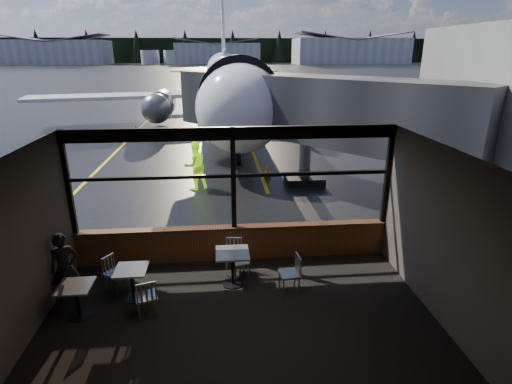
{
  "coord_description": "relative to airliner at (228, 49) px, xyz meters",
  "views": [
    {
      "loc": [
        -0.31,
        -9.42,
        5.18
      ],
      "look_at": [
        0.66,
        1.0,
        1.5
      ],
      "focal_mm": 28.0,
      "sensor_mm": 36.0,
      "label": 1
    }
  ],
  "objects": [
    {
      "name": "fuel_tank_a",
      "position": [
        -30.51,
        160.88,
        -2.39
      ],
      "size": [
        8.0,
        8.0,
        6.0
      ],
      "primitive_type": "cylinder",
      "color": "silver",
      "rests_on": "ground_plane"
    },
    {
      "name": "jet_bridge",
      "position": [
        3.09,
        -15.62,
        -2.89
      ],
      "size": [
        9.37,
        11.45,
        5.0
      ],
      "primitive_type": null,
      "color": "#2A2A2C",
      "rests_on": "ground_plane"
    },
    {
      "name": "cone_nose",
      "position": [
        1.25,
        -13.73,
        -5.13
      ],
      "size": [
        0.37,
        0.37,
        0.52
      ],
      "primitive_type": "cone",
      "color": "#EF4607",
      "rests_on": "ground_plane"
    },
    {
      "name": "mullion_right",
      "position": [
        3.44,
        -21.12,
        -3.19
      ],
      "size": [
        0.12,
        0.12,
        2.6
      ],
      "primitive_type": "cube",
      "color": "black",
      "rests_on": "ground"
    },
    {
      "name": "cafe_table_near",
      "position": [
        -0.6,
        -22.35,
        -4.97
      ],
      "size": [
        0.76,
        0.76,
        0.84
      ],
      "primitive_type": null,
      "color": "gray",
      "rests_on": "carpet_floor"
    },
    {
      "name": "passenger",
      "position": [
        -4.21,
        -22.67,
        -4.59
      ],
      "size": [
        0.69,
        0.61,
        1.6
      ],
      "primitive_type": "imported",
      "rotation": [
        0.0,
        0.0,
        0.48
      ],
      "color": "black",
      "rests_on": "carpet_floor"
    },
    {
      "name": "chair_near_w",
      "position": [
        -0.43,
        -22.07,
        -4.97
      ],
      "size": [
        0.56,
        0.56,
        0.83
      ],
      "primitive_type": null,
      "rotation": [
        0.0,
        0.0,
        -1.28
      ],
      "color": "beige",
      "rests_on": "carpet_floor"
    },
    {
      "name": "mullion_left",
      "position": [
        -4.46,
        -21.12,
        -3.19
      ],
      "size": [
        0.12,
        0.12,
        2.6
      ],
      "primitive_type": "cube",
      "color": "black",
      "rests_on": "ground"
    },
    {
      "name": "wall_back",
      "position": [
        -0.51,
        -27.12,
        -3.64
      ],
      "size": [
        8.0,
        0.04,
        3.5
      ],
      "primitive_type": "cube",
      "color": "#49413A",
      "rests_on": "ground"
    },
    {
      "name": "chair_near_n",
      "position": [
        -0.56,
        -21.82,
        -4.95
      ],
      "size": [
        0.53,
        0.53,
        0.88
      ],
      "primitive_type": null,
      "rotation": [
        0.0,
        0.0,
        3.02
      ],
      "color": "#B7B2A5",
      "rests_on": "carpet_floor"
    },
    {
      "name": "airliner",
      "position": [
        0.0,
        0.0,
        0.0
      ],
      "size": [
        29.58,
        35.42,
        10.77
      ],
      "primitive_type": null,
      "rotation": [
        0.0,
        0.0,
        0.01
      ],
      "color": "white",
      "rests_on": "ground_plane"
    },
    {
      "name": "wall_right",
      "position": [
        3.49,
        -24.12,
        -3.64
      ],
      "size": [
        0.04,
        6.0,
        3.5
      ],
      "primitive_type": "cube",
      "color": "#49413A",
      "rests_on": "ground"
    },
    {
      "name": "carpet_floor",
      "position": [
        -0.51,
        -24.12,
        -5.38
      ],
      "size": [
        8.0,
        6.0,
        0.01
      ],
      "primitive_type": "cube",
      "color": "black",
      "rests_on": "ground"
    },
    {
      "name": "window_sill",
      "position": [
        -0.51,
        -21.12,
        -4.94
      ],
      "size": [
        8.0,
        0.28,
        0.9
      ],
      "primitive_type": "cube",
      "color": "#4B2816",
      "rests_on": "ground"
    },
    {
      "name": "mullion_centre",
      "position": [
        -0.51,
        -21.12,
        -3.19
      ],
      "size": [
        0.12,
        0.12,
        2.6
      ],
      "primitive_type": "cube",
      "color": "black",
      "rests_on": "ground"
    },
    {
      "name": "window_header",
      "position": [
        -0.51,
        -21.12,
        -2.04
      ],
      "size": [
        8.0,
        0.18,
        0.3
      ],
      "primitive_type": "cube",
      "color": "black",
      "rests_on": "ground"
    },
    {
      "name": "ground_crew",
      "position": [
        -1.81,
        -15.23,
        -4.43
      ],
      "size": [
        1.16,
        1.08,
        1.91
      ],
      "primitive_type": "imported",
      "rotation": [
        0.0,
        0.0,
        3.64
      ],
      "color": "#BFF219",
      "rests_on": "ground_plane"
    },
    {
      "name": "chair_mid_w",
      "position": [
        -3.29,
        -22.31,
        -4.97
      ],
      "size": [
        0.62,
        0.62,
        0.82
      ],
      "primitive_type": null,
      "rotation": [
        0.0,
        0.0,
        -2.16
      ],
      "color": "#AAA69A",
      "rests_on": "carpet_floor"
    },
    {
      "name": "window_transom",
      "position": [
        -0.51,
        -21.12,
        -3.09
      ],
      "size": [
        8.0,
        0.1,
        0.08
      ],
      "primitive_type": "cube",
      "color": "black",
      "rests_on": "ground"
    },
    {
      "name": "cone_wing",
      "position": [
        -6.47,
        -2.88,
        -5.14
      ],
      "size": [
        0.36,
        0.36,
        0.5
      ],
      "primitive_type": "cone",
      "color": "orange",
      "rests_on": "ground_plane"
    },
    {
      "name": "ceiling",
      "position": [
        -0.51,
        -24.12,
        -1.89
      ],
      "size": [
        8.0,
        6.0,
        0.04
      ],
      "primitive_type": "cube",
      "color": "#38332D",
      "rests_on": "ground"
    },
    {
      "name": "hangar_mid",
      "position": [
        -0.51,
        163.88,
        -0.39
      ],
      "size": [
        38.0,
        15.0,
        10.0
      ],
      "primitive_type": null,
      "color": "silver",
      "rests_on": "ground_plane"
    },
    {
      "name": "hangar_left",
      "position": [
        -70.51,
        158.88,
        0.11
      ],
      "size": [
        45.0,
        18.0,
        11.0
      ],
      "primitive_type": null,
      "color": "silver",
      "rests_on": "ground_plane"
    },
    {
      "name": "fuel_tank_c",
      "position": [
        -10.51,
        160.88,
        -2.39
      ],
      "size": [
        8.0,
        8.0,
        6.0
      ],
      "primitive_type": "cylinder",
      "color": "silver",
      "rests_on": "ground_plane"
    },
    {
      "name": "wall_left",
      "position": [
        -4.51,
        -24.12,
        -3.64
      ],
      "size": [
        0.04,
        6.0,
        3.5
      ],
      "primitive_type": "cube",
      "color": "#49413A",
      "rests_on": "ground"
    },
    {
      "name": "ground_plane",
      "position": [
        -0.51,
        98.88,
        -5.39
      ],
      "size": [
        520.0,
        520.0,
        0.0
      ],
      "primitive_type": "plane",
      "color": "black",
      "rests_on": "ground"
    },
    {
      "name": "hangar_right",
      "position": [
        59.49,
        156.88,
        0.61
      ],
      "size": [
        50.0,
        20.0,
        12.0
      ],
      "primitive_type": null,
      "color": "silver",
      "rests_on": "ground_plane"
    },
    {
      "name": "chair_near_e",
      "position": [
        0.66,
        -22.8,
        -4.93
      ],
      "size": [
        0.55,
        0.55,
        0.92
      ],
      "primitive_type": null,
      "rotation": [
        0.0,
        0.0,
        1.68
      ],
      "color": "beige",
      "rests_on": "carpet_floor"
    },
    {
      "name": "fuel_tank_b",
      "position": [
        -20.51,
        160.88,
        -2.39
      ],
      "size": [
        8.0,
        8.0,
        6.0
      ],
      "primitive_type": "cylinder",
      "color": "silver",
      "rests_on": "ground_plane"
    },
    {
      "name": "cafe_table_left",
      "position": [
        -3.81,
        -23.28,
        -5.02
      ],
      "size": [
        0.67,
        0.67,
        0.74
      ],
      "primitive_type": null,
      "color": "#A6A099",
      "rests_on": "carpet_floor"
    },
    {
      "name": "treeline",
      "position": [
        -0.51,
        188.88,
        0.61
      ],
      "size": [
        360.0,
        3.0,
        12.0
      ],
      "primitive_type": "cube",
      "color": "black",
      "rests_on": "ground_plane"
    },
    {
      "name": "chair_mid_s",
      "position": [
        -2.41,
        -23.37,
        -4.94
      ],
      "size": [
        0.61,
        0.61,
        0.89
      ],
      "primitive_type": null,
      "rotation": [
        0.0,
        0.0,
        0.29
      ],
      "color": "#BCB7AA",
      "rests_on": "carpet_floor"
    },
    {
      "name": "cafe_table_mid",
      "position": [
        -2.81,
        -22.73,
        -5.01
      ],
      "size": [
        0.68,
        0.68,
        0.75
      ],
      "primitive_type": null,
      "color": "#ABA79D",
      "rests_on": "carpet_floor"
    }
  ]
}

